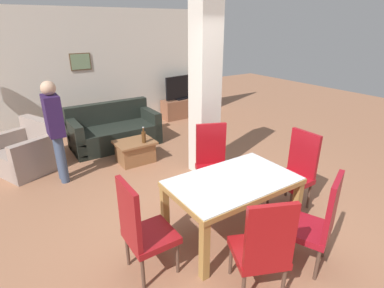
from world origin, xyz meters
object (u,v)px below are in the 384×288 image
at_px(bottle, 144,137).
at_px(sofa, 114,132).
at_px(dining_chair_far_right, 212,160).
at_px(dining_chair_head_right, 296,169).
at_px(tv_screen, 182,88).
at_px(dining_table, 232,191).
at_px(armchair, 28,153).
at_px(standing_person, 55,126).
at_px(dining_chair_near_left, 263,247).
at_px(dining_chair_head_left, 142,228).
at_px(tv_stand, 183,108).
at_px(dining_chair_near_right, 317,221).
at_px(coffee_table, 135,151).

bearing_deg(bottle, sofa, 97.18).
bearing_deg(dining_chair_far_right, bottle, -52.77).
bearing_deg(dining_chair_head_right, tv_screen, -11.96).
height_order(dining_table, dining_chair_head_right, dining_chair_head_right).
bearing_deg(dining_table, armchair, 118.95).
xyz_separation_m(bottle, standing_person, (-1.38, 0.15, 0.41)).
height_order(tv_screen, standing_person, standing_person).
relative_size(dining_chair_far_right, bottle, 3.63).
height_order(dining_chair_near_left, armchair, dining_chair_near_left).
bearing_deg(tv_screen, sofa, 14.53).
relative_size(dining_chair_head_left, tv_stand, 0.93).
xyz_separation_m(dining_chair_near_right, bottle, (-0.38, 3.23, -0.04)).
xyz_separation_m(dining_table, tv_screen, (2.07, 4.43, 0.23)).
bearing_deg(coffee_table, dining_chair_head_left, -111.76).
bearing_deg(coffee_table, armchair, 155.76).
distance_m(dining_chair_near_left, dining_chair_near_right, 0.73).
distance_m(dining_chair_far_right, standing_person, 2.45).
distance_m(bottle, tv_stand, 2.95).
height_order(dining_chair_far_right, tv_stand, dining_chair_far_right).
bearing_deg(dining_chair_head_left, sofa, 164.42).
xyz_separation_m(dining_chair_head_right, armchair, (-2.94, 3.26, -0.26)).
height_order(dining_chair_near_right, standing_person, standing_person).
bearing_deg(bottle, tv_stand, 44.62).
height_order(dining_chair_far_right, standing_person, standing_person).
distance_m(coffee_table, tv_screen, 2.99).
bearing_deg(armchair, coffee_table, -138.32).
xyz_separation_m(dining_chair_near_left, sofa, (0.20, 4.35, -0.26)).
bearing_deg(dining_chair_near_right, coffee_table, 75.65).
bearing_deg(standing_person, bottle, 84.10).
distance_m(coffee_table, bottle, 0.36).
bearing_deg(sofa, tv_screen, -157.67).
relative_size(dining_chair_near_right, sofa, 0.61).
bearing_deg(dining_chair_head_left, dining_chair_near_right, 60.23).
distance_m(dining_table, sofa, 3.53).
height_order(dining_chair_near_left, tv_screen, tv_screen).
height_order(dining_table, tv_screen, tv_screen).
height_order(dining_chair_near_left, tv_stand, dining_chair_near_left).
bearing_deg(bottle, dining_chair_near_right, -83.22).
bearing_deg(dining_chair_head_right, dining_chair_near_right, 138.20).
xyz_separation_m(bottle, tv_stand, (2.09, 2.07, -0.26)).
height_order(dining_chair_head_left, dining_chair_near_left, same).
bearing_deg(coffee_table, tv_stand, 40.95).
bearing_deg(standing_person, dining_chair_head_right, 45.42).
height_order(dining_chair_head_right, coffee_table, dining_chair_head_right).
distance_m(dining_chair_head_right, armchair, 4.39).
height_order(sofa, standing_person, standing_person).
bearing_deg(dining_chair_head_right, coffee_table, 26.97).
relative_size(dining_chair_near_right, bottle, 3.63).
bearing_deg(dining_chair_near_right, dining_chair_near_left, 154.94).
distance_m(dining_chair_near_right, bottle, 3.25).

